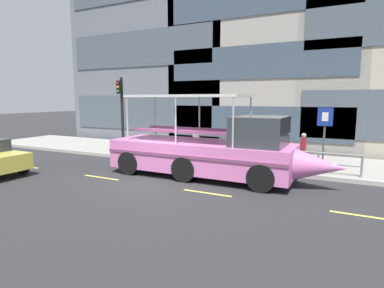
% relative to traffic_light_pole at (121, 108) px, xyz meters
% --- Properties ---
extents(ground_plane, '(120.00, 120.00, 0.00)m').
position_rel_traffic_light_pole_xyz_m(ground_plane, '(4.92, -3.87, -2.74)').
color(ground_plane, '#2B2B2D').
extents(sidewalk, '(32.00, 4.80, 0.18)m').
position_rel_traffic_light_pole_xyz_m(sidewalk, '(4.92, 1.73, -2.65)').
color(sidewalk, '#99968E').
rests_on(sidewalk, ground_plane).
extents(curb_edge, '(32.00, 0.18, 0.18)m').
position_rel_traffic_light_pole_xyz_m(curb_edge, '(4.92, -0.76, -2.65)').
color(curb_edge, '#B2ADA3').
rests_on(curb_edge, ground_plane).
extents(lane_centreline, '(25.80, 0.12, 0.01)m').
position_rel_traffic_light_pole_xyz_m(lane_centreline, '(4.92, -4.49, -2.74)').
color(lane_centreline, '#DBD64C').
rests_on(lane_centreline, ground_plane).
extents(curb_guardrail, '(11.26, 0.09, 0.89)m').
position_rel_traffic_light_pole_xyz_m(curb_guardrail, '(6.52, -0.42, -1.98)').
color(curb_guardrail, gray).
rests_on(curb_guardrail, sidewalk).
extents(traffic_light_pole, '(0.24, 0.46, 4.24)m').
position_rel_traffic_light_pole_xyz_m(traffic_light_pole, '(0.00, 0.00, 0.00)').
color(traffic_light_pole, black).
rests_on(traffic_light_pole, sidewalk).
extents(parking_sign, '(0.60, 0.12, 2.70)m').
position_rel_traffic_light_pole_xyz_m(parking_sign, '(10.65, -0.03, -0.73)').
color(parking_sign, '#4C4F54').
rests_on(parking_sign, sidewalk).
extents(duck_tour_boat, '(9.52, 2.54, 3.40)m').
position_rel_traffic_light_pole_xyz_m(duck_tour_boat, '(6.64, -2.41, -1.64)').
color(duck_tour_boat, pink).
rests_on(duck_tour_boat, ground_plane).
extents(pedestrian_near_bow, '(0.22, 0.44, 1.54)m').
position_rel_traffic_light_pole_xyz_m(pedestrian_near_bow, '(9.78, 0.57, -1.64)').
color(pedestrian_near_bow, black).
rests_on(pedestrian_near_bow, sidewalk).
extents(pedestrian_mid_left, '(0.51, 0.24, 1.78)m').
position_rel_traffic_light_pole_xyz_m(pedestrian_mid_left, '(6.23, 1.03, -1.49)').
color(pedestrian_mid_left, '#47423D').
rests_on(pedestrian_mid_left, sidewalk).
extents(pedestrian_mid_right, '(0.43, 0.23, 1.52)m').
position_rel_traffic_light_pole_xyz_m(pedestrian_mid_right, '(4.45, 0.47, -1.65)').
color(pedestrian_mid_right, '#47423D').
rests_on(pedestrian_mid_right, sidewalk).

